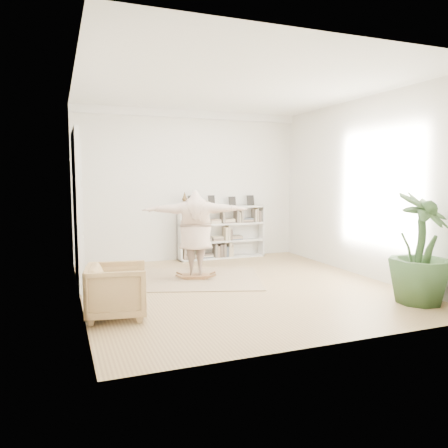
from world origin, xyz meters
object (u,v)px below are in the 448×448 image
object	(u,v)px
bookshelf	(221,233)
armchair	(117,291)
person	(196,231)
rocker_board	(196,276)
houseplant	(421,248)

from	to	relation	value
bookshelf	armchair	size ratio (longest dim) A/B	2.60
person	rocker_board	bearing A→B (deg)	-162.07
person	houseplant	size ratio (longest dim) A/B	1.16
bookshelf	rocker_board	size ratio (longest dim) A/B	3.56
person	houseplant	distance (m)	4.03
armchair	person	bearing A→B (deg)	-34.20
rocker_board	houseplant	distance (m)	4.11
armchair	rocker_board	size ratio (longest dim) A/B	1.37
armchair	houseplant	xyz separation A→B (m)	(4.60, -0.99, 0.50)
bookshelf	rocker_board	xyz separation A→B (m)	(-1.29, -1.98, -0.56)
armchair	person	distance (m)	2.62
bookshelf	rocker_board	world-z (taller)	bookshelf
armchair	person	world-z (taller)	person
bookshelf	person	size ratio (longest dim) A/B	1.08
bookshelf	armchair	bearing A→B (deg)	-128.43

